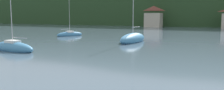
{
  "coord_description": "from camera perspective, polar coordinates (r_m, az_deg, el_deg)",
  "views": [
    {
      "loc": [
        9.37,
        15.85,
        3.97
      ],
      "look_at": [
        0.0,
        35.85,
        1.2
      ],
      "focal_mm": 37.01,
      "sensor_mm": 36.0,
      "label": 1
    }
  ],
  "objects": [
    {
      "name": "wooded_hillside",
      "position": [
        116.49,
        14.55,
        8.85
      ],
      "size": [
        352.0,
        45.19,
        43.44
      ],
      "color": "#264223",
      "rests_on": "ground_plane"
    },
    {
      "name": "shore_building_west",
      "position": [
        85.89,
        10.23,
        6.87
      ],
      "size": [
        6.0,
        5.42,
        7.68
      ],
      "color": "#BCB29E",
      "rests_on": "ground_plane"
    },
    {
      "name": "sailboat_far_2",
      "position": [
        47.37,
        -10.39,
        2.6
      ],
      "size": [
        3.9,
        5.51,
        7.53
      ],
      "rotation": [
        0.0,
        0.0,
        1.07
      ],
      "color": "teal",
      "rests_on": "ground_plane"
    },
    {
      "name": "sailboat_far_4",
      "position": [
        35.98,
        5.17,
        1.49
      ],
      "size": [
        2.67,
        8.1,
        12.32
      ],
      "rotation": [
        0.0,
        0.0,
        4.69
      ],
      "color": "teal",
      "rests_on": "ground_plane"
    },
    {
      "name": "sailboat_mid_7",
      "position": [
        29.06,
        -23.27,
        -0.57
      ],
      "size": [
        7.06,
        2.89,
        8.05
      ],
      "rotation": [
        0.0,
        0.0,
        2.99
      ],
      "color": "teal",
      "rests_on": "ground_plane"
    }
  ]
}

